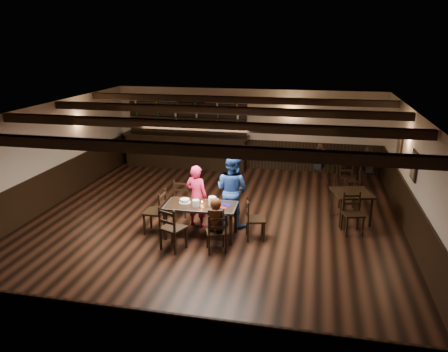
% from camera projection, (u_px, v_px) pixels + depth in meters
% --- Properties ---
extents(ground, '(10.00, 10.00, 0.00)m').
position_uv_depth(ground, '(212.00, 224.00, 10.50)').
color(ground, black).
rests_on(ground, ground).
extents(room_shell, '(9.02, 10.02, 2.71)m').
position_uv_depth(room_shell, '(213.00, 154.00, 10.01)').
color(room_shell, beige).
rests_on(room_shell, ground).
extents(dining_table, '(1.61, 0.84, 0.75)m').
position_uv_depth(dining_table, '(201.00, 208.00, 9.69)').
color(dining_table, black).
rests_on(dining_table, ground).
extents(chair_near_left, '(0.58, 0.57, 0.98)m').
position_uv_depth(chair_near_left, '(170.00, 226.00, 9.04)').
color(chair_near_left, black).
rests_on(chair_near_left, ground).
extents(chair_near_right, '(0.51, 0.50, 0.86)m').
position_uv_depth(chair_near_right, '(217.00, 230.00, 8.97)').
color(chair_near_right, black).
rests_on(chair_near_right, ground).
extents(chair_end_left, '(0.45, 0.47, 1.01)m').
position_uv_depth(chair_end_left, '(159.00, 209.00, 9.89)').
color(chair_end_left, black).
rests_on(chair_end_left, ground).
extents(chair_end_right, '(0.50, 0.51, 0.92)m').
position_uv_depth(chair_end_right, '(252.00, 216.00, 9.60)').
color(chair_end_right, black).
rests_on(chair_end_right, ground).
extents(chair_far_pushed, '(0.43, 0.41, 0.87)m').
position_uv_depth(chair_far_pushed, '(180.00, 195.00, 10.97)').
color(chair_far_pushed, black).
rests_on(chair_far_pushed, ground).
extents(woman_pink, '(0.61, 0.47, 1.50)m').
position_uv_depth(woman_pink, '(197.00, 196.00, 10.21)').
color(woman_pink, '#E22D6B').
rests_on(woman_pink, ground).
extents(man_blue, '(1.04, 0.94, 1.74)m').
position_uv_depth(man_blue, '(232.00, 190.00, 10.26)').
color(man_blue, navy).
rests_on(man_blue, ground).
extents(seated_person, '(0.31, 0.46, 0.75)m').
position_uv_depth(seated_person, '(216.00, 216.00, 8.94)').
color(seated_person, black).
rests_on(seated_person, ground).
extents(cake, '(0.27, 0.27, 0.09)m').
position_uv_depth(cake, '(185.00, 201.00, 9.80)').
color(cake, white).
rests_on(cake, dining_table).
extents(plate_stack_a, '(0.15, 0.15, 0.15)m').
position_uv_depth(plate_stack_a, '(196.00, 203.00, 9.57)').
color(plate_stack_a, white).
rests_on(plate_stack_a, dining_table).
extents(plate_stack_b, '(0.17, 0.17, 0.20)m').
position_uv_depth(plate_stack_b, '(212.00, 201.00, 9.62)').
color(plate_stack_b, white).
rests_on(plate_stack_b, dining_table).
extents(tea_light, '(0.05, 0.05, 0.06)m').
position_uv_depth(tea_light, '(202.00, 202.00, 9.76)').
color(tea_light, '#A5A8AD').
rests_on(tea_light, dining_table).
extents(salt_shaker, '(0.04, 0.04, 0.10)m').
position_uv_depth(salt_shaker, '(215.00, 205.00, 9.53)').
color(salt_shaker, silver).
rests_on(salt_shaker, dining_table).
extents(pepper_shaker, '(0.04, 0.04, 0.09)m').
position_uv_depth(pepper_shaker, '(218.00, 205.00, 9.54)').
color(pepper_shaker, '#A5A8AD').
rests_on(pepper_shaker, dining_table).
extents(drink_glass, '(0.07, 0.07, 0.11)m').
position_uv_depth(drink_glass, '(217.00, 201.00, 9.74)').
color(drink_glass, silver).
rests_on(drink_glass, dining_table).
extents(menu_red, '(0.31, 0.27, 0.00)m').
position_uv_depth(menu_red, '(220.00, 207.00, 9.51)').
color(menu_red, maroon).
rests_on(menu_red, dining_table).
extents(menu_blue, '(0.33, 0.29, 0.00)m').
position_uv_depth(menu_blue, '(224.00, 204.00, 9.68)').
color(menu_blue, '#0E1046').
rests_on(menu_blue, dining_table).
extents(bar_counter, '(4.35, 0.70, 2.20)m').
position_uv_depth(bar_counter, '(186.00, 146.00, 15.10)').
color(bar_counter, black).
rests_on(bar_counter, ground).
extents(back_table_a, '(1.08, 1.08, 0.75)m').
position_uv_depth(back_table_a, '(352.00, 196.00, 10.51)').
color(back_table_a, black).
rests_on(back_table_a, ground).
extents(back_table_b, '(0.93, 0.93, 0.75)m').
position_uv_depth(back_table_b, '(346.00, 165.00, 13.15)').
color(back_table_b, black).
rests_on(back_table_b, ground).
extents(bg_patron_left, '(0.33, 0.42, 0.77)m').
position_uv_depth(bg_patron_left, '(320.00, 156.00, 13.30)').
color(bg_patron_left, black).
rests_on(bg_patron_left, ground).
extents(bg_patron_right, '(0.32, 0.41, 0.75)m').
position_uv_depth(bg_patron_right, '(368.00, 159.00, 13.02)').
color(bg_patron_right, black).
rests_on(bg_patron_right, ground).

